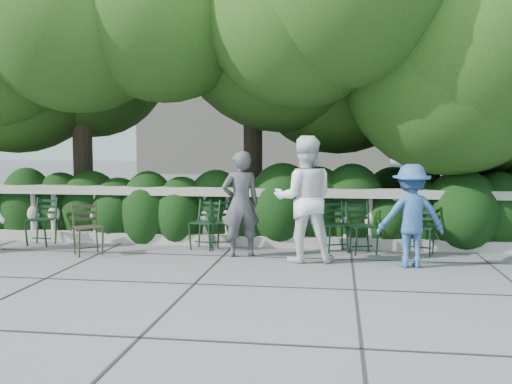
# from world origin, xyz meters

# --- Properties ---
(ground) EXTENTS (90.00, 90.00, 0.00)m
(ground) POSITION_xyz_m (0.00, 0.00, 0.00)
(ground) COLOR #585960
(ground) RESTS_ON ground
(balustrade) EXTENTS (12.00, 0.44, 1.00)m
(balustrade) POSITION_xyz_m (0.00, 1.80, 0.49)
(balustrade) COLOR #9E998E
(balustrade) RESTS_ON ground
(shrub_hedge) EXTENTS (15.00, 2.60, 1.70)m
(shrub_hedge) POSITION_xyz_m (0.00, 3.00, 0.00)
(shrub_hedge) COLOR black
(shrub_hedge) RESTS_ON ground
(tree_canopy) EXTENTS (15.04, 6.52, 6.78)m
(tree_canopy) POSITION_xyz_m (0.69, 3.19, 3.96)
(tree_canopy) COLOR #3F3023
(tree_canopy) RESTS_ON ground
(chair_a) EXTENTS (0.46, 0.50, 0.84)m
(chair_a) POSITION_xyz_m (-3.81, 1.14, 0.00)
(chair_a) COLOR black
(chair_a) RESTS_ON ground
(chair_b) EXTENTS (0.57, 0.59, 0.84)m
(chair_b) POSITION_xyz_m (-0.57, 1.24, 0.00)
(chair_b) COLOR black
(chair_b) RESTS_ON ground
(chair_c) EXTENTS (0.54, 0.57, 0.84)m
(chair_c) POSITION_xyz_m (-0.95, 1.18, 0.00)
(chair_c) COLOR black
(chair_c) RESTS_ON ground
(chair_d) EXTENTS (0.57, 0.59, 0.84)m
(chair_d) POSITION_xyz_m (2.54, 1.21, 0.00)
(chair_d) COLOR black
(chair_d) RESTS_ON ground
(chair_e) EXTENTS (0.59, 0.61, 0.84)m
(chair_e) POSITION_xyz_m (1.31, 1.26, 0.00)
(chair_e) COLOR black
(chair_e) RESTS_ON ground
(chair_f) EXTENTS (0.59, 0.61, 0.84)m
(chair_f) POSITION_xyz_m (1.73, 1.17, 0.00)
(chair_f) COLOR black
(chair_f) RESTS_ON ground
(chair_weathered) EXTENTS (0.64, 0.65, 0.84)m
(chair_weathered) POSITION_xyz_m (-2.53, 0.46, 0.00)
(chair_weathered) COLOR black
(chair_weathered) RESTS_ON ground
(person_woman_grey) EXTENTS (0.71, 0.60, 1.65)m
(person_woman_grey) POSITION_xyz_m (-0.22, 0.84, 0.83)
(person_woman_grey) COLOR #444449
(person_woman_grey) RESTS_ON ground
(person_casual_man) EXTENTS (1.00, 0.82, 1.88)m
(person_casual_man) POSITION_xyz_m (0.79, 0.60, 0.94)
(person_casual_man) COLOR white
(person_casual_man) RESTS_ON ground
(person_older_blue) EXTENTS (1.03, 0.68, 1.48)m
(person_older_blue) POSITION_xyz_m (2.32, 0.43, 0.74)
(person_older_blue) COLOR #2F558F
(person_older_blue) RESTS_ON ground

